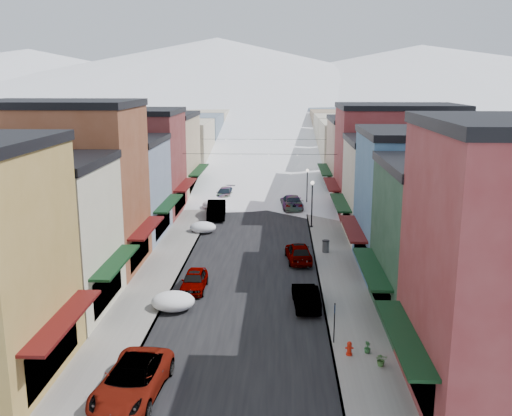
# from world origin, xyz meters

# --- Properties ---
(road) EXTENTS (10.00, 160.00, 0.01)m
(road) POSITION_xyz_m (0.00, 60.00, 0.01)
(road) COLOR black
(road) RESTS_ON ground
(sidewalk_left) EXTENTS (3.20, 160.00, 0.15)m
(sidewalk_left) POSITION_xyz_m (-6.60, 60.00, 0.07)
(sidewalk_left) COLOR gray
(sidewalk_left) RESTS_ON ground
(sidewalk_right) EXTENTS (3.20, 160.00, 0.15)m
(sidewalk_right) POSITION_xyz_m (6.60, 60.00, 0.07)
(sidewalk_right) COLOR gray
(sidewalk_right) RESTS_ON ground
(curb_left) EXTENTS (0.10, 160.00, 0.15)m
(curb_left) POSITION_xyz_m (-5.05, 60.00, 0.07)
(curb_left) COLOR slate
(curb_left) RESTS_ON ground
(curb_right) EXTENTS (0.10, 160.00, 0.15)m
(curb_right) POSITION_xyz_m (5.05, 60.00, 0.07)
(curb_right) COLOR slate
(curb_right) RESTS_ON ground
(bldg_l_cream) EXTENTS (11.30, 8.20, 9.50)m
(bldg_l_cream) POSITION_xyz_m (-13.19, 12.50, 4.76)
(bldg_l_cream) COLOR beige
(bldg_l_cream) RESTS_ON ground
(bldg_l_brick_near) EXTENTS (12.30, 8.20, 12.50)m
(bldg_l_brick_near) POSITION_xyz_m (-13.69, 20.50, 6.26)
(bldg_l_brick_near) COLOR brown
(bldg_l_brick_near) RESTS_ON ground
(bldg_l_grayblue) EXTENTS (11.30, 9.20, 9.00)m
(bldg_l_grayblue) POSITION_xyz_m (-13.19, 29.00, 4.51)
(bldg_l_grayblue) COLOR gray
(bldg_l_grayblue) RESTS_ON ground
(bldg_l_brick_far) EXTENTS (13.30, 9.20, 11.00)m
(bldg_l_brick_far) POSITION_xyz_m (-14.19, 38.00, 5.51)
(bldg_l_brick_far) COLOR maroon
(bldg_l_brick_far) RESTS_ON ground
(bldg_l_tan) EXTENTS (11.30, 11.20, 10.00)m
(bldg_l_tan) POSITION_xyz_m (-13.19, 48.00, 5.01)
(bldg_l_tan) COLOR tan
(bldg_l_tan) RESTS_ON ground
(bldg_r_green) EXTENTS (11.30, 9.20, 9.50)m
(bldg_r_green) POSITION_xyz_m (13.19, 12.00, 4.76)
(bldg_r_green) COLOR #1C3B27
(bldg_r_green) RESTS_ON ground
(bldg_r_blue) EXTENTS (11.30, 9.20, 10.50)m
(bldg_r_blue) POSITION_xyz_m (13.19, 21.00, 5.26)
(bldg_r_blue) COLOR #3D668B
(bldg_r_blue) RESTS_ON ground
(bldg_r_cream) EXTENTS (12.30, 9.20, 9.00)m
(bldg_r_cream) POSITION_xyz_m (13.69, 30.00, 4.51)
(bldg_r_cream) COLOR beige
(bldg_r_cream) RESTS_ON ground
(bldg_r_brick_far) EXTENTS (13.30, 9.20, 11.50)m
(bldg_r_brick_far) POSITION_xyz_m (14.19, 39.00, 5.76)
(bldg_r_brick_far) COLOR maroon
(bldg_r_brick_far) RESTS_ON ground
(bldg_r_tan) EXTENTS (11.30, 11.20, 9.50)m
(bldg_r_tan) POSITION_xyz_m (13.19, 49.00, 4.76)
(bldg_r_tan) COLOR #A07F69
(bldg_r_tan) RESTS_ON ground
(distant_blocks) EXTENTS (34.00, 55.00, 8.00)m
(distant_blocks) POSITION_xyz_m (0.00, 83.00, 4.00)
(distant_blocks) COLOR gray
(distant_blocks) RESTS_ON ground
(mountain_ridge) EXTENTS (670.00, 340.00, 34.00)m
(mountain_ridge) POSITION_xyz_m (-19.47, 277.18, 14.36)
(mountain_ridge) COLOR silver
(mountain_ridge) RESTS_ON ground
(overhead_cables) EXTENTS (16.40, 15.04, 0.04)m
(overhead_cables) POSITION_xyz_m (0.00, 47.50, 6.20)
(overhead_cables) COLOR black
(overhead_cables) RESTS_ON ground
(car_white_suv) EXTENTS (3.07, 5.85, 1.57)m
(car_white_suv) POSITION_xyz_m (-4.30, 3.00, 0.78)
(car_white_suv) COLOR white
(car_white_suv) RESTS_ON ground
(car_silver_sedan) EXTENTS (1.60, 3.95, 1.34)m
(car_silver_sedan) POSITION_xyz_m (-3.50, 16.32, 0.67)
(car_silver_sedan) COLOR #A0A4A8
(car_silver_sedan) RESTS_ON ground
(car_dark_hatch) EXTENTS (2.21, 5.35, 1.72)m
(car_dark_hatch) POSITION_xyz_m (-4.30, 36.88, 0.86)
(car_dark_hatch) COLOR black
(car_dark_hatch) RESTS_ON ground
(car_silver_wagon) EXTENTS (2.36, 4.93, 1.39)m
(car_silver_wagon) POSITION_xyz_m (-4.30, 45.95, 0.69)
(car_silver_wagon) COLOR #9E9FA6
(car_silver_wagon) RESTS_ON ground
(car_green_sedan) EXTENTS (1.75, 4.35, 1.40)m
(car_green_sedan) POSITION_xyz_m (3.91, 13.71, 0.70)
(car_green_sedan) COLOR black
(car_green_sedan) RESTS_ON ground
(car_gray_suv) EXTENTS (2.28, 4.68, 1.54)m
(car_gray_suv) POSITION_xyz_m (3.72, 22.81, 0.77)
(car_gray_suv) COLOR gray
(car_gray_suv) RESTS_ON ground
(car_black_sedan) EXTENTS (2.68, 5.60, 1.57)m
(car_black_sedan) POSITION_xyz_m (3.50, 41.31, 0.79)
(car_black_sedan) COLOR black
(car_black_sedan) RESTS_ON ground
(car_lane_silver) EXTENTS (2.13, 4.98, 1.67)m
(car_lane_silver) POSITION_xyz_m (-0.74, 56.56, 0.84)
(car_lane_silver) COLOR #A7ABAF
(car_lane_silver) RESTS_ON ground
(car_lane_white) EXTENTS (2.46, 5.07, 1.39)m
(car_lane_white) POSITION_xyz_m (1.51, 67.41, 0.69)
(car_lane_white) COLOR silver
(car_lane_white) RESTS_ON ground
(fire_hydrant) EXTENTS (0.43, 0.33, 0.74)m
(fire_hydrant) POSITION_xyz_m (5.86, 7.11, 0.49)
(fire_hydrant) COLOR red
(fire_hydrant) RESTS_ON sidewalk_right
(parking_sign) EXTENTS (0.06, 0.31, 2.25)m
(parking_sign) POSITION_xyz_m (5.20, 8.49, 1.47)
(parking_sign) COLOR black
(parking_sign) RESTS_ON sidewalk_right
(trash_can) EXTENTS (0.59, 0.59, 1.00)m
(trash_can) POSITION_xyz_m (5.99, 24.85, 0.66)
(trash_can) COLOR #595C5E
(trash_can) RESTS_ON sidewalk_right
(streetlamp_near) EXTENTS (0.37, 0.37, 4.47)m
(streetlamp_near) POSITION_xyz_m (5.25, 32.99, 2.97)
(streetlamp_near) COLOR black
(streetlamp_near) RESTS_ON sidewalk_right
(streetlamp_far) EXTENTS (0.35, 0.35, 4.17)m
(streetlamp_far) POSITION_xyz_m (5.20, 42.19, 2.78)
(streetlamp_far) COLOR black
(streetlamp_far) RESTS_ON sidewalk_right
(planter_near) EXTENTS (0.60, 0.52, 0.65)m
(planter_near) POSITION_xyz_m (7.31, 6.04, 0.48)
(planter_near) COLOR #447434
(planter_near) RESTS_ON sidewalk_right
(planter_far) EXTENTS (0.48, 0.48, 0.61)m
(planter_far) POSITION_xyz_m (6.82, 7.38, 0.46)
(planter_far) COLOR #2E6632
(planter_far) RESTS_ON sidewalk_right
(snow_pile_near) EXTENTS (2.69, 2.85, 1.14)m
(snow_pile_near) POSITION_xyz_m (-4.28, 12.95, 0.54)
(snow_pile_near) COLOR white
(snow_pile_near) RESTS_ON ground
(snow_pile_mid) EXTENTS (2.43, 2.70, 1.03)m
(snow_pile_mid) POSITION_xyz_m (-4.88, 31.07, 0.49)
(snow_pile_mid) COLOR white
(snow_pile_mid) RESTS_ON ground
(snow_pile_far) EXTENTS (2.67, 2.84, 1.13)m
(snow_pile_far) POSITION_xyz_m (-4.88, 40.64, 0.54)
(snow_pile_far) COLOR white
(snow_pile_far) RESTS_ON ground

